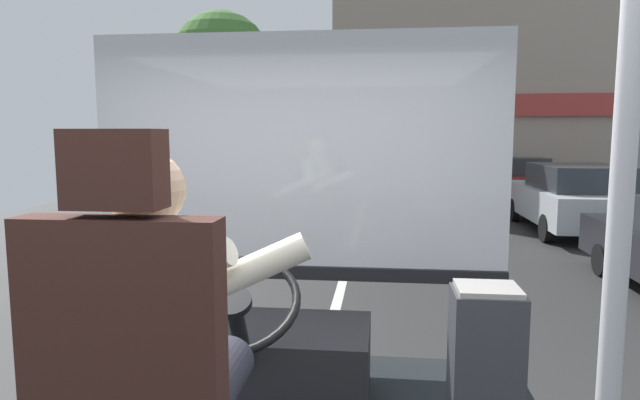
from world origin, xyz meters
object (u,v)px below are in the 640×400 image
object	(u,v)px
fare_box	(484,385)
parked_car_silver	(575,197)
parked_car_white	(486,166)
bus_driver	(162,337)
parked_car_red	(507,179)
handrail_pole	(614,303)
steering_console	(259,361)

from	to	relation	value
fare_box	parked_car_silver	world-z (taller)	fare_box
parked_car_white	bus_driver	bearing A→B (deg)	-102.77
fare_box	parked_car_white	world-z (taller)	parked_car_white
bus_driver	parked_car_red	xyz separation A→B (m)	(4.17, 14.67, -0.73)
parked_car_red	parked_car_white	distance (m)	5.78
bus_driver	handrail_pole	xyz separation A→B (m)	(1.04, -0.32, 0.24)
bus_driver	parked_car_silver	distance (m)	11.08
bus_driver	parked_car_silver	xyz separation A→B (m)	(4.52, 10.09, -0.72)
parked_car_silver	parked_car_white	world-z (taller)	parked_car_white
fare_box	parked_car_silver	bearing A→B (deg)	69.54
parked_car_red	parked_car_white	bearing A→B (deg)	85.44
parked_car_silver	parked_car_red	bearing A→B (deg)	94.35
bus_driver	fare_box	xyz separation A→B (m)	(1.00, 0.67, -0.40)
steering_console	handrail_pole	world-z (taller)	handrail_pole
handrail_pole	parked_car_red	world-z (taller)	handrail_pole
handrail_pole	steering_console	bearing A→B (deg)	125.03
steering_console	fare_box	size ratio (longest dim) A/B	1.41
bus_driver	parked_car_silver	size ratio (longest dim) A/B	0.20
parked_car_red	parked_car_white	xyz separation A→B (m)	(0.46, 5.76, 0.05)
parked_car_silver	parked_car_red	size ratio (longest dim) A/B	0.92
parked_car_red	parked_car_white	size ratio (longest dim) A/B	1.05
handrail_pole	parked_car_silver	bearing A→B (deg)	71.54
parked_car_silver	fare_box	bearing A→B (deg)	-110.46
bus_driver	steering_console	bearing A→B (deg)	90.00
parked_car_red	parked_car_silver	bearing A→B (deg)	-85.65
parked_car_red	fare_box	bearing A→B (deg)	-102.75
steering_console	fare_box	xyz separation A→B (m)	(1.00, -0.50, 0.16)
handrail_pole	parked_car_red	xyz separation A→B (m)	(3.13, 14.99, -0.96)
bus_driver	parked_car_white	world-z (taller)	bus_driver
parked_car_white	parked_car_silver	bearing A→B (deg)	-90.62
bus_driver	fare_box	distance (m)	1.27
bus_driver	parked_car_white	distance (m)	20.95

